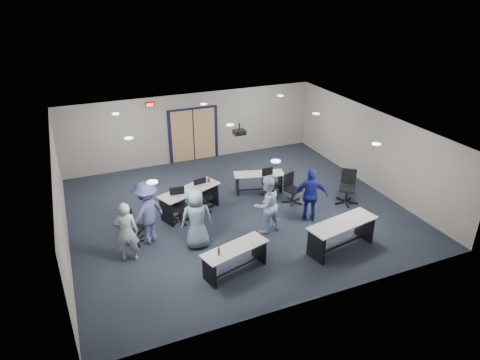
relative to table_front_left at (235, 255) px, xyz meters
name	(u,v)px	position (x,y,z in m)	size (l,w,h in m)	color
floor	(237,210)	(1.22, 2.85, -0.49)	(10.00, 10.00, 0.00)	black
back_wall	(193,127)	(1.22, 7.35, 0.86)	(10.00, 0.04, 2.70)	gray
front_wall	(316,251)	(1.22, -1.65, 0.86)	(10.00, 0.04, 2.70)	gray
left_wall	(60,202)	(-3.78, 2.85, 0.86)	(0.04, 9.00, 2.70)	gray
right_wall	(371,148)	(6.22, 2.85, 0.86)	(0.04, 9.00, 2.70)	gray
ceiling	(236,129)	(1.22, 2.85, 2.21)	(10.00, 9.00, 0.04)	white
double_door	(193,135)	(1.22, 7.31, 0.56)	(2.00, 0.07, 2.20)	black
exit_sign	(150,105)	(-0.38, 7.29, 1.96)	(0.32, 0.07, 0.18)	black
ceiling_projector	(239,132)	(1.52, 3.35, 1.92)	(0.35, 0.32, 0.37)	black
ceiling_can_lights	(233,127)	(1.22, 3.10, 2.18)	(6.24, 5.74, 0.02)	white
table_front_left	(235,255)	(0.00, 0.00, 0.00)	(1.84, 1.03, 0.97)	#A7A49D
table_front_right	(342,231)	(3.01, -0.18, 0.07)	(2.12, 1.03, 0.82)	#A7A49D
table_back_left	(190,197)	(-0.16, 3.27, 0.07)	(2.10, 1.37, 0.94)	#A7A49D
table_back_right	(259,179)	(2.41, 3.77, -0.02)	(1.77, 0.97, 0.68)	#A7A49D
chair_back_a	(179,206)	(-0.62, 2.89, 0.04)	(0.66, 0.66, 1.05)	black
chair_back_b	(203,195)	(0.28, 3.30, 0.01)	(0.63, 0.63, 1.00)	black
chair_back_c	(270,183)	(2.63, 3.33, -0.01)	(0.60, 0.60, 0.96)	black
chair_back_d	(293,189)	(3.09, 2.62, 0.01)	(0.63, 0.63, 1.00)	black
chair_loose_left	(136,227)	(-2.00, 2.29, -0.03)	(0.58, 0.58, 0.92)	black
chair_loose_right	(347,188)	(4.68, 1.92, 0.07)	(0.70, 0.70, 1.12)	black
person_gray	(126,232)	(-2.35, 1.54, 0.35)	(0.61, 0.40, 1.67)	#9CA5AA
person_plaid	(197,218)	(-0.51, 1.44, 0.38)	(0.85, 0.55, 1.74)	slate
person_lightblue	(267,205)	(1.55, 1.41, 0.37)	(0.83, 0.65, 1.71)	#B3CFED
person_navy	(311,195)	(3.02, 1.46, 0.35)	(0.99, 0.41, 1.69)	navy
person_back	(146,213)	(-1.70, 2.18, 0.43)	(1.18, 0.68, 1.83)	#464A7E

